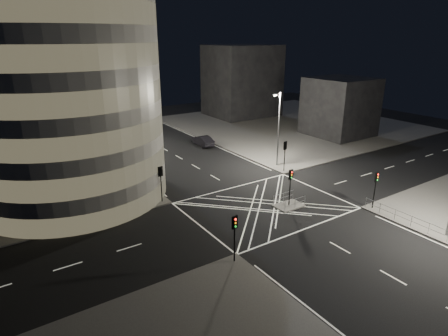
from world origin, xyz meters
TOP-DOWN VIEW (x-y plane):
  - ground at (0.00, 0.00)m, footprint 120.00×120.00m
  - sidewalk_far_right at (29.00, 27.00)m, footprint 42.00×42.00m
  - central_island at (2.00, -1.50)m, footprint 3.00×2.00m
  - office_tower_curved at (-20.74, 18.74)m, footprint 30.00×29.00m
  - building_right_far at (26.00, 40.00)m, footprint 14.00×12.00m
  - building_right_near at (30.00, 16.00)m, footprint 10.00×10.00m
  - building_far_end at (-4.00, 58.00)m, footprint 18.00×8.00m
  - tree_a at (-10.50, 9.00)m, footprint 4.23×4.23m
  - tree_b at (-10.50, 15.00)m, footprint 5.21×5.21m
  - tree_c at (-10.50, 21.00)m, footprint 4.36×4.36m
  - tree_d at (-10.50, 27.00)m, footprint 5.15×5.15m
  - tree_e at (-10.50, 33.00)m, footprint 3.57×3.57m
  - traffic_signal_fl at (-8.80, 6.80)m, footprint 0.55×0.22m
  - traffic_signal_nl at (-8.80, -6.80)m, footprint 0.55×0.22m
  - traffic_signal_fr at (8.80, 6.80)m, footprint 0.55×0.22m
  - traffic_signal_nr at (8.80, -6.80)m, footprint 0.55×0.22m
  - traffic_signal_island at (2.00, -1.50)m, footprint 0.55×0.22m
  - street_lamp_left_near at (-9.44, 12.00)m, footprint 1.25×0.25m
  - street_lamp_left_far at (-9.44, 30.00)m, footprint 1.25×0.25m
  - street_lamp_right_far at (9.44, 9.00)m, footprint 1.25×0.25m
  - railing_near_right at (8.30, -12.15)m, footprint 0.06×11.70m
  - railing_island_south at (2.00, -2.40)m, footprint 2.80×0.06m
  - railing_island_north at (2.00, -0.60)m, footprint 2.80×0.06m
  - sedan at (6.15, 23.52)m, footprint 1.86×5.06m

SIDE VIEW (x-z plane):
  - ground at x=0.00m, z-range 0.00..0.00m
  - sidewalk_far_right at x=29.00m, z-range 0.00..0.15m
  - central_island at x=2.00m, z-range 0.00..0.15m
  - railing_near_right at x=8.30m, z-range 0.15..1.25m
  - railing_island_south at x=2.00m, z-range 0.15..1.25m
  - railing_island_north at x=2.00m, z-range 0.15..1.25m
  - sedan at x=6.15m, z-range 0.00..1.65m
  - traffic_signal_fl at x=-8.80m, z-range 0.91..4.91m
  - traffic_signal_nl at x=-8.80m, z-range 0.91..4.91m
  - traffic_signal_fr at x=8.80m, z-range 0.91..4.91m
  - traffic_signal_nr at x=8.80m, z-range 0.91..4.91m
  - traffic_signal_island at x=2.00m, z-range 0.91..4.91m
  - tree_e at x=-10.50m, z-range 0.96..6.69m
  - tree_a at x=-10.50m, z-range 1.04..7.69m
  - tree_b at x=-10.50m, z-range 1.11..9.02m
  - tree_c at x=-10.50m, z-range 1.37..8.86m
  - building_right_near at x=30.00m, z-range 0.15..10.15m
  - tree_d at x=-10.50m, z-range 1.29..9.49m
  - street_lamp_left_near at x=-9.44m, z-range 0.54..10.54m
  - street_lamp_left_far at x=-9.44m, z-range 0.54..10.54m
  - street_lamp_right_far at x=9.44m, z-range 0.54..10.54m
  - building_right_far at x=26.00m, z-range 0.15..15.15m
  - building_far_end at x=-4.00m, z-range 0.00..18.00m
  - office_tower_curved at x=-20.74m, z-range -0.95..26.25m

